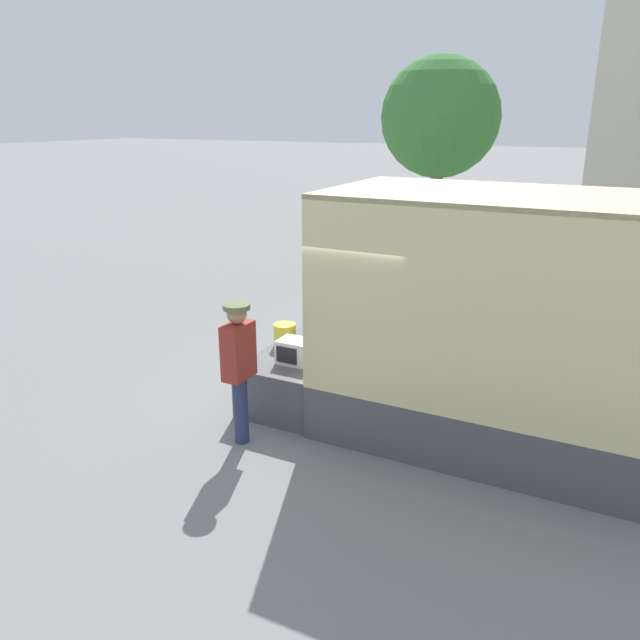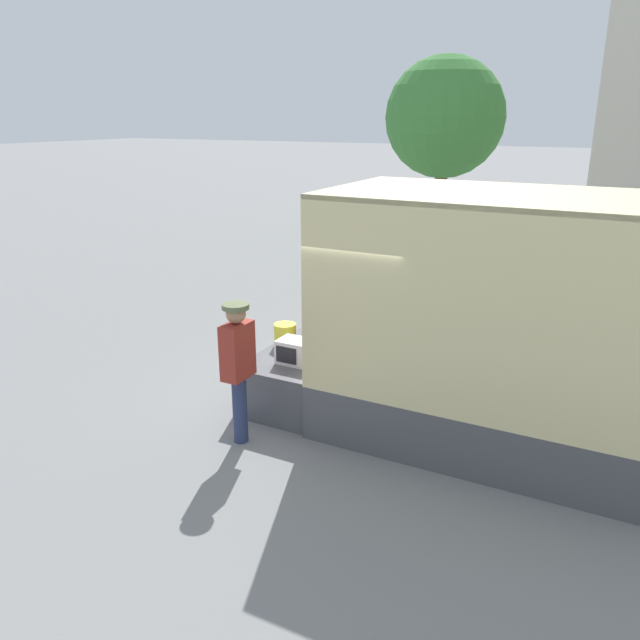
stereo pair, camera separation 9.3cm
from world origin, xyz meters
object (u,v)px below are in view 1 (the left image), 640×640
object	(u,v)px
microwave	(296,352)
portable_generator	(333,329)
street_tree	(440,118)
worker_person	(239,359)
orange_bucket	(285,335)
box_truck	(636,383)

from	to	relation	value
microwave	portable_generator	distance (m)	1.01
street_tree	worker_person	bearing A→B (deg)	-83.80
microwave	portable_generator	bearing A→B (deg)	86.64
worker_person	microwave	bearing A→B (deg)	79.86
microwave	orange_bucket	bearing A→B (deg)	133.22
street_tree	box_truck	bearing A→B (deg)	-62.20
portable_generator	worker_person	bearing A→B (deg)	-96.88
orange_bucket	worker_person	xyz separation A→B (m)	(0.28, -1.58, 0.24)
portable_generator	street_tree	bearing A→B (deg)	98.84
box_truck	microwave	bearing A→B (deg)	-172.69
orange_bucket	box_truck	bearing A→B (deg)	0.38
microwave	worker_person	xyz separation A→B (m)	(-0.19, -1.08, 0.25)
worker_person	box_truck	bearing A→B (deg)	20.44
microwave	orange_bucket	distance (m)	0.69
worker_person	street_tree	bearing A→B (deg)	96.20
microwave	orange_bucket	world-z (taller)	orange_bucket
worker_person	portable_generator	bearing A→B (deg)	83.12
portable_generator	orange_bucket	size ratio (longest dim) A/B	1.89
box_truck	orange_bucket	distance (m)	4.60
worker_person	street_tree	world-z (taller)	street_tree
microwave	box_truck	bearing A→B (deg)	7.31
box_truck	street_tree	distance (m)	12.47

